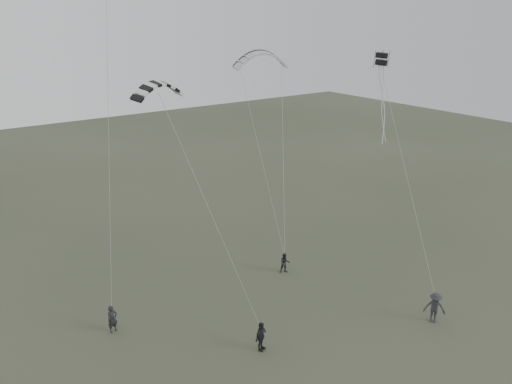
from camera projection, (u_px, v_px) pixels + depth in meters
ground at (286, 340)px, 28.61m from camera, size 140.00×140.00×0.00m
flyer_left at (112, 319)px, 29.06m from camera, size 0.68×0.52×1.70m
flyer_right at (285, 263)px, 35.82m from camera, size 0.90×0.83×1.49m
flyer_center at (261, 336)px, 27.45m from camera, size 1.11×0.81×1.75m
flyer_far at (435, 308)px, 29.95m from camera, size 1.37×1.45×1.97m
kite_pale_large at (261, 53)px, 37.12m from camera, size 4.40×2.23×1.84m
kite_striped at (158, 83)px, 24.91m from camera, size 3.04×1.57×1.26m
kite_box at (382, 59)px, 31.62m from camera, size 1.05×1.06×0.81m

